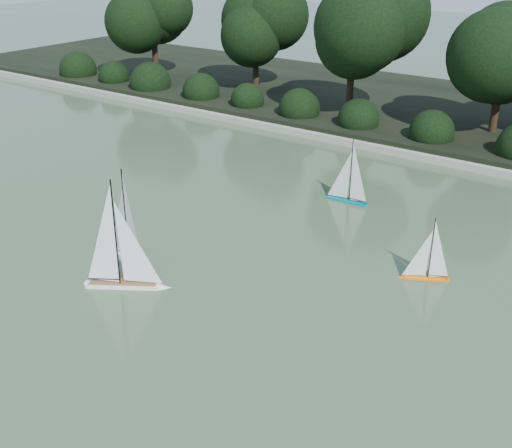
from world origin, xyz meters
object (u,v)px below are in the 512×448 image
object	(u,v)px
race_buoy	(125,282)
sailboat_white_a	(124,245)
sailboat_white_b	(129,270)
sailboat_teal	(344,191)
sailboat_orange	(422,269)

from	to	relation	value
race_buoy	sailboat_white_a	bearing A→B (deg)	135.18
sailboat_white_b	sailboat_teal	distance (m)	5.21
race_buoy	sailboat_white_b	bearing A→B (deg)	-14.84
sailboat_white_a	sailboat_orange	size ratio (longest dim) A/B	1.53
sailboat_orange	sailboat_teal	xyz separation A→B (m)	(-2.61, 2.16, 0.04)
sailboat_orange	sailboat_white_a	bearing A→B (deg)	-151.69
sailboat_white_a	sailboat_teal	world-z (taller)	sailboat_white_a
sailboat_white_b	sailboat_orange	bearing A→B (deg)	38.99
sailboat_white_b	race_buoy	xyz separation A→B (m)	(-0.18, 0.05, -0.30)
sailboat_teal	race_buoy	bearing A→B (deg)	-103.39
sailboat_white_b	race_buoy	bearing A→B (deg)	165.16
sailboat_orange	race_buoy	size ratio (longest dim) A/B	6.93
sailboat_white_a	sailboat_orange	distance (m)	4.96
sailboat_white_a	race_buoy	size ratio (longest dim) A/B	10.62
sailboat_white_b	sailboat_white_a	bearing A→B (deg)	140.88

